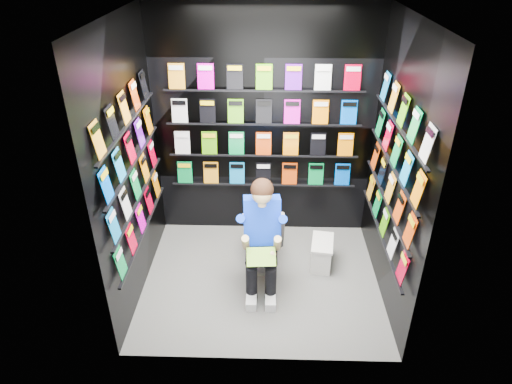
{
  "coord_description": "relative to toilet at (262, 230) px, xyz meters",
  "views": [
    {
      "loc": [
        0.05,
        -3.65,
        3.15
      ],
      "look_at": [
        -0.06,
        0.15,
        0.97
      ],
      "focal_mm": 32.0,
      "sensor_mm": 36.0,
      "label": 1
    }
  ],
  "objects": [
    {
      "name": "reader",
      "position": [
        0.0,
        -0.38,
        0.37
      ],
      "size": [
        0.52,
        0.73,
        1.29
      ],
      "primitive_type": null,
      "rotation": [
        0.0,
        0.0,
        0.06
      ],
      "color": "#052AC3",
      "rests_on": "toilet"
    },
    {
      "name": "wall_front",
      "position": [
        -0.0,
        -1.38,
        0.93
      ],
      "size": [
        2.4,
        0.04,
        2.6
      ],
      "primitive_type": "cube",
      "color": "black",
      "rests_on": "floor"
    },
    {
      "name": "wall_right",
      "position": [
        1.2,
        -0.38,
        0.93
      ],
      "size": [
        0.04,
        2.0,
        2.6
      ],
      "primitive_type": "cube",
      "color": "black",
      "rests_on": "floor"
    },
    {
      "name": "comics_back",
      "position": [
        -0.0,
        0.59,
        0.94
      ],
      "size": [
        2.1,
        0.06,
        1.37
      ],
      "primitive_type": null,
      "color": "#D5420C",
      "rests_on": "wall_back"
    },
    {
      "name": "longbox",
      "position": [
        0.64,
        -0.1,
        -0.23
      ],
      "size": [
        0.26,
        0.4,
        0.28
      ],
      "primitive_type": "cube",
      "rotation": [
        0.0,
        0.0,
        -0.15
      ],
      "color": "silver",
      "rests_on": "floor"
    },
    {
      "name": "floor",
      "position": [
        -0.0,
        -0.38,
        -0.37
      ],
      "size": [
        2.4,
        2.4,
        0.0
      ],
      "primitive_type": "plane",
      "color": "slate",
      "rests_on": "ground"
    },
    {
      "name": "comics_right",
      "position": [
        1.17,
        -0.38,
        0.94
      ],
      "size": [
        0.06,
        1.7,
        1.37
      ],
      "primitive_type": null,
      "color": "#D5420C",
      "rests_on": "wall_right"
    },
    {
      "name": "ceiling",
      "position": [
        -0.0,
        -0.38,
        2.23
      ],
      "size": [
        2.4,
        2.4,
        0.0
      ],
      "primitive_type": "plane",
      "color": "white",
      "rests_on": "floor"
    },
    {
      "name": "longbox_lid",
      "position": [
        0.64,
        -0.1,
        -0.08
      ],
      "size": [
        0.28,
        0.42,
        0.03
      ],
      "primitive_type": "cube",
      "rotation": [
        0.0,
        0.0,
        -0.15
      ],
      "color": "silver",
      "rests_on": "longbox"
    },
    {
      "name": "comics_left",
      "position": [
        -1.17,
        -0.38,
        0.94
      ],
      "size": [
        0.06,
        1.7,
        1.37
      ],
      "primitive_type": null,
      "color": "#D5420C",
      "rests_on": "wall_left"
    },
    {
      "name": "held_comic",
      "position": [
        -0.0,
        -0.73,
        0.21
      ],
      "size": [
        0.27,
        0.17,
        0.11
      ],
      "primitive_type": "cube",
      "rotation": [
        -0.96,
        0.0,
        0.06
      ],
      "color": "#169436",
      "rests_on": "reader"
    },
    {
      "name": "wall_back",
      "position": [
        -0.0,
        0.62,
        0.93
      ],
      "size": [
        2.4,
        0.04,
        2.6
      ],
      "primitive_type": "cube",
      "color": "black",
      "rests_on": "floor"
    },
    {
      "name": "wall_left",
      "position": [
        -1.2,
        -0.38,
        0.93
      ],
      "size": [
        0.04,
        2.0,
        2.6
      ],
      "primitive_type": "cube",
      "color": "black",
      "rests_on": "floor"
    },
    {
      "name": "toilet",
      "position": [
        0.0,
        0.0,
        0.0
      ],
      "size": [
        0.47,
        0.77,
        0.73
      ],
      "primitive_type": "imported",
      "rotation": [
        0.0,
        0.0,
        3.2
      ],
      "color": "white",
      "rests_on": "floor"
    }
  ]
}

